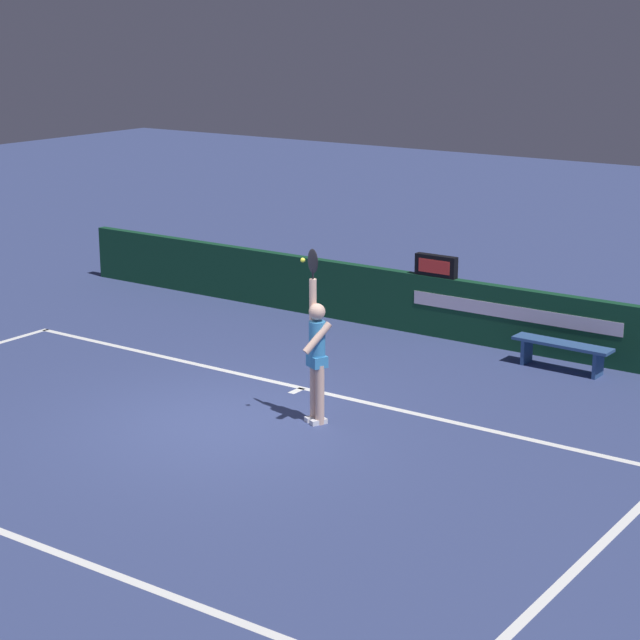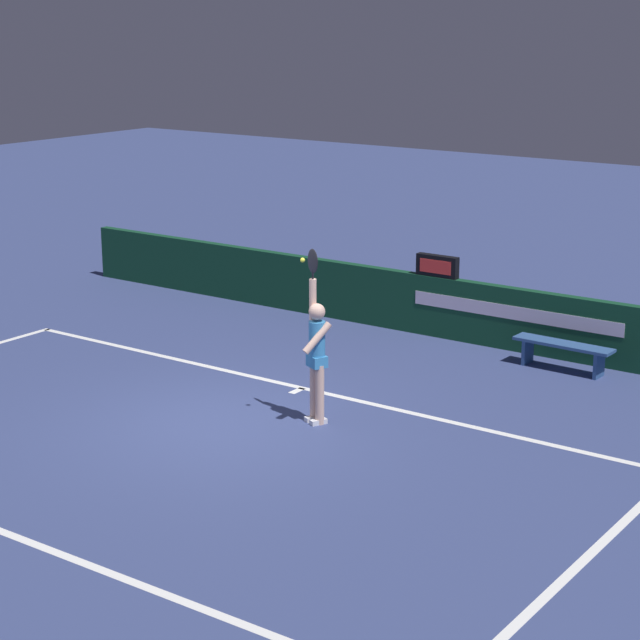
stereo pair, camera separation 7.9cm
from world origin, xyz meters
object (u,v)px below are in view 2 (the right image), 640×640
Objects in this scene: tennis_player at (317,352)px; tennis_ball at (303,260)px; courtside_bench_near at (563,349)px; speed_display at (437,266)px.

tennis_player reaches higher than tennis_ball.
tennis_player is 1.34m from tennis_ball.
tennis_player reaches higher than courtside_bench_near.
tennis_player is 1.50× the size of courtside_bench_near.
speed_display is 0.48× the size of courtside_bench_near.
tennis_ball reaches higher than courtside_bench_near.
tennis_ball is 5.21m from courtside_bench_near.
tennis_player reaches higher than speed_display.
tennis_ball is (-0.09, -0.20, 1.32)m from tennis_player.
courtside_bench_near is (1.82, 4.22, -0.67)m from tennis_player.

